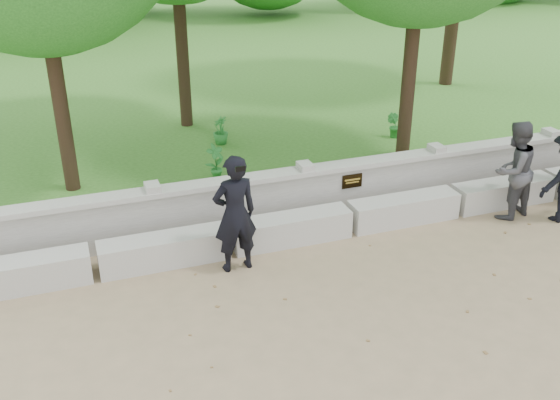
# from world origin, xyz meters

# --- Properties ---
(ground) EXTENTS (80.00, 80.00, 0.00)m
(ground) POSITION_xyz_m (0.00, 0.00, 0.00)
(ground) COLOR #957D5B
(ground) RESTS_ON ground
(lawn) EXTENTS (40.00, 22.00, 0.25)m
(lawn) POSITION_xyz_m (0.00, 14.00, 0.12)
(lawn) COLOR #376922
(lawn) RESTS_ON ground
(concrete_bench) EXTENTS (11.90, 0.45, 0.45)m
(concrete_bench) POSITION_xyz_m (0.00, 1.90, 0.22)
(concrete_bench) COLOR beige
(concrete_bench) RESTS_ON ground
(parapet_wall) EXTENTS (12.50, 0.35, 0.90)m
(parapet_wall) POSITION_xyz_m (0.00, 2.60, 0.46)
(parapet_wall) COLOR #B5B2AB
(parapet_wall) RESTS_ON ground
(man_main) EXTENTS (0.68, 0.61, 1.76)m
(man_main) POSITION_xyz_m (-2.04, 1.42, 0.88)
(man_main) COLOR black
(man_main) RESTS_ON ground
(visitor_left) EXTENTS (0.95, 0.82, 1.69)m
(visitor_left) POSITION_xyz_m (2.77, 1.50, 0.84)
(visitor_left) COLOR #3C3D41
(visitor_left) RESTS_ON ground
(shrub_a) EXTENTS (0.43, 0.37, 0.68)m
(shrub_a) POSITION_xyz_m (-1.63, 4.16, 0.59)
(shrub_a) COLOR #297A2F
(shrub_a) RESTS_ON lawn
(shrub_b) EXTENTS (0.35, 0.37, 0.53)m
(shrub_b) POSITION_xyz_m (2.58, 5.11, 0.51)
(shrub_b) COLOR #297A2F
(shrub_b) RESTS_ON lawn
(shrub_d) EXTENTS (0.36, 0.39, 0.59)m
(shrub_d) POSITION_xyz_m (-1.05, 5.98, 0.54)
(shrub_d) COLOR #297A2F
(shrub_d) RESTS_ON lawn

